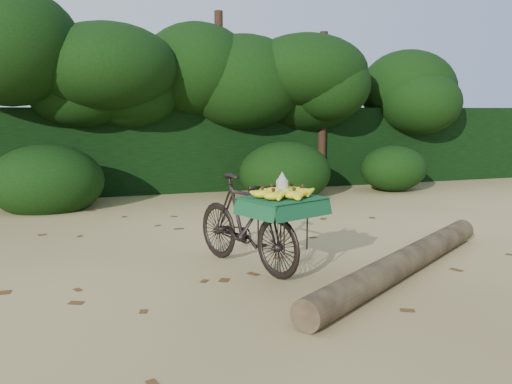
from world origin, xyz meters
name	(u,v)px	position (x,y,z in m)	size (l,w,h in m)	color
ground	(298,258)	(0.00, 0.00, 0.00)	(80.00, 80.00, 0.00)	#D3BB70
vendor_bicycle	(248,221)	(-0.70, -0.22, 0.54)	(1.22, 1.88, 1.05)	black
fallen_log	(405,262)	(0.83, -0.97, 0.14)	(0.28, 0.28, 3.93)	brown
hedge_backdrop	(192,148)	(0.00, 6.30, 0.90)	(26.00, 1.80, 1.80)	black
tree_row	(167,98)	(-0.65, 5.50, 2.00)	(14.50, 2.00, 4.00)	black
bush_clumps	(238,177)	(0.50, 4.30, 0.45)	(8.80, 1.70, 0.90)	black
leaf_litter	(279,245)	(0.00, 0.65, 0.01)	(7.00, 7.30, 0.01)	#553416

